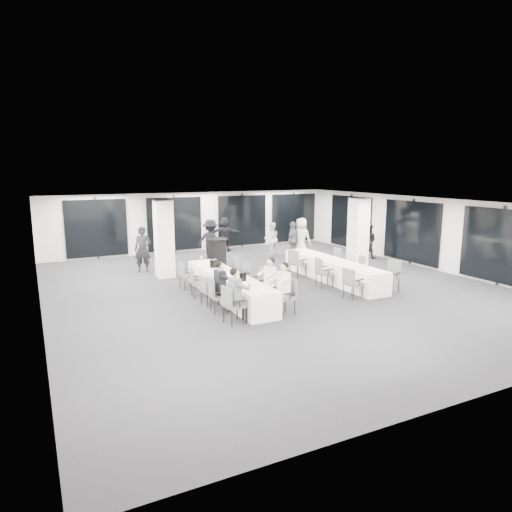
% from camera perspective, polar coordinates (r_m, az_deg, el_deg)
% --- Properties ---
extents(room, '(14.04, 16.04, 2.84)m').
position_cam_1_polar(room, '(16.22, 3.24, 1.95)').
color(room, '#26262B').
rests_on(room, ground).
extents(column_left, '(0.60, 0.60, 2.80)m').
position_cam_1_polar(column_left, '(16.74, -11.42, 2.08)').
color(column_left, white).
rests_on(column_left, floor).
extents(column_right, '(0.60, 0.60, 2.80)m').
position_cam_1_polar(column_right, '(17.99, 12.64, 2.62)').
color(column_right, white).
rests_on(column_right, floor).
extents(banquet_table_main, '(0.90, 5.00, 0.75)m').
position_cam_1_polar(banquet_table_main, '(13.89, -3.43, -3.82)').
color(banquet_table_main, white).
rests_on(banquet_table_main, floor).
extents(banquet_table_side, '(0.90, 5.00, 0.75)m').
position_cam_1_polar(banquet_table_side, '(16.29, 9.52, -1.77)').
color(banquet_table_side, white).
rests_on(banquet_table_side, floor).
extents(cocktail_table, '(0.83, 0.83, 1.15)m').
position_cam_1_polar(cocktail_table, '(18.34, -4.85, 0.41)').
color(cocktail_table, black).
rests_on(cocktail_table, floor).
extents(chair_main_left_near, '(0.55, 0.59, 0.97)m').
position_cam_1_polar(chair_main_left_near, '(11.63, -3.08, -5.82)').
color(chair_main_left_near, '#4B4E53').
rests_on(chair_main_left_near, floor).
extents(chair_main_left_second, '(0.52, 0.57, 0.95)m').
position_cam_1_polar(chair_main_left_second, '(12.55, -4.96, -4.65)').
color(chair_main_left_second, '#4B4E53').
rests_on(chair_main_left_second, floor).
extents(chair_main_left_mid, '(0.50, 0.54, 0.88)m').
position_cam_1_polar(chair_main_left_mid, '(13.22, -6.09, -4.06)').
color(chair_main_left_mid, '#4B4E53').
rests_on(chair_main_left_mid, floor).
extents(chair_main_left_fourth, '(0.52, 0.56, 0.91)m').
position_cam_1_polar(chair_main_left_fourth, '(14.12, -7.50, -3.05)').
color(chair_main_left_fourth, '#4B4E53').
rests_on(chair_main_left_fourth, floor).
extents(chair_main_left_far, '(0.49, 0.53, 0.87)m').
position_cam_1_polar(chair_main_left_far, '(15.16, -8.88, -2.21)').
color(chair_main_left_far, '#4B4E53').
rests_on(chair_main_left_far, floor).
extents(chair_main_right_near, '(0.55, 0.59, 0.97)m').
position_cam_1_polar(chair_main_right_near, '(12.43, 3.85, -4.73)').
color(chair_main_right_near, '#4B4E53').
rests_on(chair_main_right_near, floor).
extents(chair_main_right_second, '(0.57, 0.60, 0.94)m').
position_cam_1_polar(chair_main_right_second, '(13.05, 2.21, -4.04)').
color(chair_main_right_second, '#4B4E53').
rests_on(chair_main_right_second, floor).
extents(chair_main_right_mid, '(0.52, 0.57, 0.96)m').
position_cam_1_polar(chair_main_right_mid, '(13.82, 0.44, -3.14)').
color(chair_main_right_mid, '#4B4E53').
rests_on(chair_main_right_mid, floor).
extents(chair_main_right_fourth, '(0.54, 0.57, 0.91)m').
position_cam_1_polar(chair_main_right_fourth, '(14.83, -1.61, -2.29)').
color(chair_main_right_fourth, '#4B4E53').
rests_on(chair_main_right_fourth, floor).
extents(chair_main_right_far, '(0.50, 0.55, 0.91)m').
position_cam_1_polar(chair_main_right_far, '(15.57, -2.88, -1.68)').
color(chair_main_right_far, '#4B4E53').
rests_on(chair_main_right_far, floor).
extents(chair_side_left_near, '(0.56, 0.59, 0.94)m').
position_cam_1_polar(chair_side_left_near, '(14.12, 11.84, -3.11)').
color(chair_side_left_near, '#4B4E53').
rests_on(chair_side_left_near, floor).
extents(chair_side_left_mid, '(0.56, 0.60, 0.98)m').
position_cam_1_polar(chair_side_left_mid, '(15.30, 8.30, -1.83)').
color(chair_side_left_mid, '#4B4E53').
rests_on(chair_side_left_mid, floor).
extents(chair_side_left_far, '(0.62, 0.65, 1.01)m').
position_cam_1_polar(chair_side_left_far, '(16.67, 5.04, -0.66)').
color(chair_side_left_far, '#4B4E53').
rests_on(chair_side_left_far, floor).
extents(chair_side_right_near, '(0.61, 0.64, 1.00)m').
position_cam_1_polar(chair_side_right_near, '(15.25, 16.57, -2.18)').
color(chair_side_right_near, '#4B4E53').
rests_on(chair_side_right_near, floor).
extents(chair_side_right_mid, '(0.54, 0.56, 0.88)m').
position_cam_1_polar(chair_side_right_mid, '(16.45, 12.69, -1.31)').
color(chair_side_right_mid, '#4B4E53').
rests_on(chair_side_right_mid, floor).
extents(chair_side_right_far, '(0.51, 0.56, 0.95)m').
position_cam_1_polar(chair_side_right_far, '(17.57, 9.74, -0.31)').
color(chair_side_right_far, '#4B4E53').
rests_on(chair_side_right_far, floor).
extents(seated_guest_a, '(0.50, 0.38, 1.44)m').
position_cam_1_polar(seated_guest_a, '(11.63, -2.36, -4.48)').
color(seated_guest_a, '#5C5E64').
rests_on(seated_guest_a, floor).
extents(seated_guest_b, '(0.50, 0.38, 1.44)m').
position_cam_1_polar(seated_guest_b, '(12.54, -4.26, -3.37)').
color(seated_guest_b, black).
rests_on(seated_guest_b, floor).
extents(seated_guest_c, '(0.50, 0.38, 1.44)m').
position_cam_1_polar(seated_guest_c, '(12.27, 3.22, -3.67)').
color(seated_guest_c, silver).
rests_on(seated_guest_c, floor).
extents(seated_guest_d, '(0.50, 0.38, 1.44)m').
position_cam_1_polar(seated_guest_d, '(12.92, 1.55, -2.92)').
color(seated_guest_d, silver).
rests_on(seated_guest_d, floor).
extents(standing_guest_b, '(0.87, 0.58, 1.70)m').
position_cam_1_polar(standing_guest_b, '(20.82, 1.96, 2.43)').
color(standing_guest_b, silver).
rests_on(standing_guest_b, floor).
extents(standing_guest_c, '(1.44, 1.43, 2.08)m').
position_cam_1_polar(standing_guest_c, '(19.13, -5.71, 2.21)').
color(standing_guest_c, black).
rests_on(standing_guest_c, floor).
extents(standing_guest_d, '(1.24, 1.14, 1.86)m').
position_cam_1_polar(standing_guest_d, '(20.03, 4.64, 2.30)').
color(standing_guest_d, '#5C5E64').
rests_on(standing_guest_d, floor).
extents(standing_guest_e, '(1.03, 1.14, 2.02)m').
position_cam_1_polar(standing_guest_e, '(20.18, 5.67, 2.58)').
color(standing_guest_e, silver).
rests_on(standing_guest_e, floor).
extents(standing_guest_f, '(1.84, 1.43, 1.89)m').
position_cam_1_polar(standing_guest_f, '(21.85, -3.95, 3.06)').
color(standing_guest_f, black).
rests_on(standing_guest_f, floor).
extents(standing_guest_g, '(0.89, 0.81, 1.98)m').
position_cam_1_polar(standing_guest_g, '(17.85, -13.99, 1.17)').
color(standing_guest_g, black).
rests_on(standing_guest_g, floor).
extents(standing_guest_h, '(0.92, 0.96, 1.72)m').
position_cam_1_polar(standing_guest_h, '(20.67, 13.83, 2.09)').
color(standing_guest_h, black).
rests_on(standing_guest_h, floor).
extents(ice_bucket_near, '(0.21, 0.21, 0.24)m').
position_cam_1_polar(ice_bucket_near, '(12.99, -1.66, -2.58)').
color(ice_bucket_near, black).
rests_on(ice_bucket_near, banquet_table_main).
extents(ice_bucket_far, '(0.23, 0.23, 0.26)m').
position_cam_1_polar(ice_bucket_far, '(14.80, -5.37, -0.93)').
color(ice_bucket_far, black).
rests_on(ice_bucket_far, banquet_table_main).
extents(water_bottle_a, '(0.08, 0.08, 0.25)m').
position_cam_1_polar(water_bottle_a, '(12.10, -0.84, -3.57)').
color(water_bottle_a, silver).
rests_on(water_bottle_a, banquet_table_main).
extents(water_bottle_b, '(0.07, 0.07, 0.21)m').
position_cam_1_polar(water_bottle_b, '(14.35, -4.07, -1.38)').
color(water_bottle_b, silver).
rests_on(water_bottle_b, banquet_table_main).
extents(water_bottle_c, '(0.06, 0.06, 0.20)m').
position_cam_1_polar(water_bottle_c, '(15.80, -6.85, -0.32)').
color(water_bottle_c, silver).
rests_on(water_bottle_c, banquet_table_main).
extents(plate_a, '(0.22, 0.22, 0.03)m').
position_cam_1_polar(plate_a, '(12.43, -1.62, -3.72)').
color(plate_a, white).
rests_on(plate_a, banquet_table_main).
extents(plate_b, '(0.18, 0.18, 0.03)m').
position_cam_1_polar(plate_b, '(12.38, -0.19, -3.77)').
color(plate_b, white).
rests_on(plate_b, banquet_table_main).
extents(plate_c, '(0.22, 0.22, 0.03)m').
position_cam_1_polar(plate_c, '(13.43, -2.80, -2.62)').
color(plate_c, white).
rests_on(plate_c, banquet_table_main).
extents(wine_glass, '(0.08, 0.08, 0.20)m').
position_cam_1_polar(wine_glass, '(11.87, 2.12, -3.72)').
color(wine_glass, silver).
rests_on(wine_glass, banquet_table_main).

